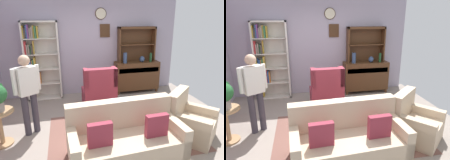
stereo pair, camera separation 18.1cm
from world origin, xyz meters
The scene contains 16 objects.
ground_plane centered at (0.00, 0.00, -0.01)m, with size 5.40×4.60×0.02m, color gray.
wall_back centered at (0.00, 2.13, 1.41)m, with size 5.00×0.09×2.80m.
area_rug centered at (0.20, -0.30, 0.00)m, with size 2.83×1.90×0.01m, color brown.
bookshelf centered at (-1.47, 1.94, 1.07)m, with size 0.90×0.30×2.10m.
sideboard centered at (1.26, 1.86, 0.51)m, with size 1.30×0.45×0.92m.
sideboard_hutch centered at (1.26, 1.97, 1.56)m, with size 1.10×0.26×1.00m.
vase_tall centered at (0.87, 1.78, 1.07)m, with size 0.11×0.11×0.29m, color #33476B.
vase_round centered at (1.39, 1.79, 1.01)m, with size 0.15×0.15×0.17m, color #33476B.
bottle_wine centered at (1.65, 1.77, 1.05)m, with size 0.07×0.07×0.26m, color #194223.
couch_floral centered at (0.03, -1.00, 0.31)m, with size 1.84×0.95×0.90m.
armchair_floral centered at (1.39, -0.71, 0.29)m, with size 1.08×1.08×0.88m.
wingback_chair centered at (-0.03, 1.00, 0.38)m, with size 0.80×0.82×1.05m.
plant_stand centered at (-2.01, -0.15, 0.40)m, with size 0.52×0.52×0.65m.
person_reading centered at (-1.53, 0.12, 0.91)m, with size 0.48×0.35×1.56m.
coffee_table centered at (0.04, -0.11, 0.35)m, with size 0.80×0.50×0.42m.
book_stack centered at (0.04, -0.09, 0.44)m, with size 0.16×0.12×0.04m.
Camera 2 is at (-0.67, -3.76, 2.23)m, focal length 32.86 mm.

